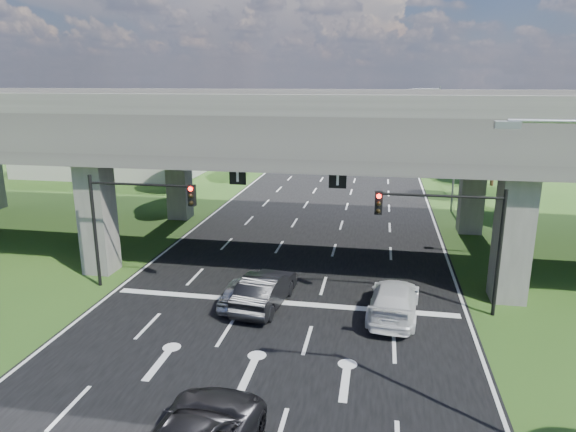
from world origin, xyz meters
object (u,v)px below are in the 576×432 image
(streetlight_far, at_px, (452,141))
(car_dark, at_px, (265,290))
(car_white, at_px, (394,300))
(car_silver, at_px, (242,291))
(signal_right, at_px, (452,227))
(signal_left, at_px, (132,212))
(streetlight_beyond, at_px, (434,125))

(streetlight_far, relative_size, car_dark, 1.97)
(car_white, bearing_deg, car_silver, 5.39)
(streetlight_far, bearing_deg, car_white, -102.61)
(car_dark, height_order, car_white, car_dark)
(streetlight_far, distance_m, car_silver, 24.72)
(signal_right, bearing_deg, car_dark, -173.69)
(signal_right, xyz_separation_m, car_dark, (-8.52, -0.94, -3.32))
(signal_right, xyz_separation_m, signal_left, (-15.65, 0.00, 0.00))
(car_white, bearing_deg, signal_left, 1.31)
(signal_right, xyz_separation_m, car_silver, (-9.71, -0.94, -3.49))
(signal_left, distance_m, streetlight_far, 26.95)
(signal_left, bearing_deg, signal_right, 0.00)
(car_silver, xyz_separation_m, car_dark, (1.18, 0.00, 0.17))
(streetlight_far, distance_m, car_white, 22.10)
(signal_right, bearing_deg, car_silver, -174.45)
(signal_left, bearing_deg, car_dark, -7.54)
(streetlight_far, xyz_separation_m, car_dark, (-10.80, -21.00, -4.98))
(signal_right, height_order, car_white, signal_right)
(car_dark, bearing_deg, car_white, -173.28)
(car_silver, distance_m, car_white, 7.28)
(car_silver, distance_m, car_dark, 1.19)
(streetlight_beyond, bearing_deg, car_silver, -107.94)
(signal_left, distance_m, car_white, 13.68)
(car_silver, bearing_deg, streetlight_far, -118.79)
(signal_right, height_order, signal_left, same)
(signal_left, distance_m, streetlight_beyond, 40.30)
(streetlight_far, height_order, car_silver, streetlight_far)
(signal_left, xyz_separation_m, car_dark, (7.12, -0.94, -3.32))
(streetlight_far, relative_size, car_white, 1.87)
(signal_right, relative_size, streetlight_far, 0.60)
(signal_left, height_order, car_silver, signal_left)
(streetlight_beyond, relative_size, car_dark, 1.97)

